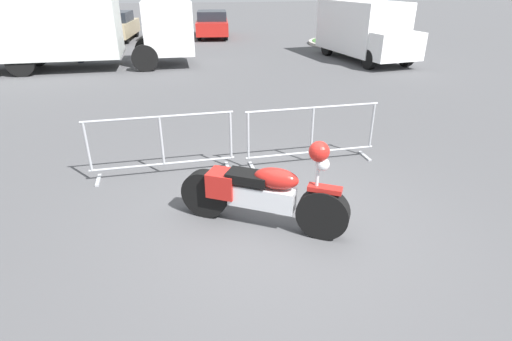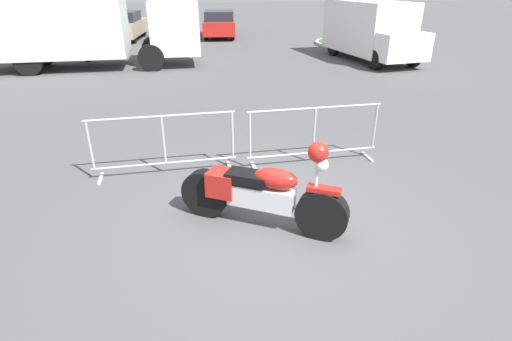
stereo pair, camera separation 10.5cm
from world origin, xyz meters
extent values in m
plane|color=#4C4C4F|center=(0.00, 0.00, 0.00)|extent=(120.00, 120.00, 0.00)
cylinder|color=black|center=(0.46, -0.36, 0.34)|extent=(0.69, 0.51, 0.69)
cylinder|color=black|center=(-0.98, 0.47, 0.34)|extent=(0.69, 0.51, 0.69)
cube|color=silver|center=(-0.26, 0.06, 0.45)|extent=(0.91, 0.68, 0.30)
ellipsoid|color=#B21E19|center=(-0.09, -0.04, 0.75)|extent=(0.66, 0.54, 0.28)
cube|color=black|center=(-0.43, 0.15, 0.71)|extent=(0.64, 0.54, 0.13)
cube|color=#B21E19|center=(-0.75, 0.34, 0.56)|extent=(0.51, 0.49, 0.34)
cube|color=#B21E19|center=(0.46, -0.36, 0.71)|extent=(0.45, 0.35, 0.06)
cylinder|color=silver|center=(0.37, -0.31, 0.86)|extent=(0.06, 0.06, 0.48)
sphere|color=silver|center=(0.42, -0.34, 1.04)|extent=(0.17, 0.17, 0.17)
sphere|color=#B21E19|center=(0.37, -0.31, 1.21)|extent=(0.26, 0.26, 0.26)
cylinder|color=#9EA0A5|center=(-1.59, 1.95, 1.05)|extent=(2.47, 0.13, 0.04)
cylinder|color=#9EA0A5|center=(-1.59, 1.95, 0.20)|extent=(2.47, 0.13, 0.04)
cylinder|color=#9EA0A5|center=(-2.77, 1.90, 0.62)|extent=(0.05, 0.05, 0.85)
cylinder|color=#9EA0A5|center=(-1.59, 1.95, 0.62)|extent=(0.05, 0.05, 0.85)
cylinder|color=#9EA0A5|center=(-0.41, 1.99, 0.62)|extent=(0.05, 0.05, 0.85)
cube|color=#9EA0A5|center=(-2.70, 1.91, 0.01)|extent=(0.08, 0.44, 0.03)
cube|color=#9EA0A5|center=(-0.48, 1.98, 0.01)|extent=(0.08, 0.44, 0.03)
cylinder|color=#9EA0A5|center=(1.07, 1.95, 1.05)|extent=(2.47, 0.13, 0.04)
cylinder|color=#9EA0A5|center=(1.07, 1.95, 0.20)|extent=(2.47, 0.13, 0.04)
cylinder|color=#9EA0A5|center=(-0.11, 1.90, 0.62)|extent=(0.05, 0.05, 0.85)
cylinder|color=#9EA0A5|center=(1.07, 1.95, 0.62)|extent=(0.05, 0.05, 0.85)
cylinder|color=#9EA0A5|center=(2.25, 1.99, 0.62)|extent=(0.05, 0.05, 0.85)
cube|color=#9EA0A5|center=(-0.04, 1.91, 0.01)|extent=(0.08, 0.44, 0.03)
cube|color=#9EA0A5|center=(2.18, 1.98, 0.01)|extent=(0.08, 0.44, 0.03)
cube|color=silver|center=(-5.71, 11.91, 1.73)|extent=(5.02, 2.35, 2.50)
cube|color=silver|center=(-1.41, 11.95, 1.43)|extent=(1.82, 2.20, 1.90)
cylinder|color=black|center=(-2.35, 12.91, 0.48)|extent=(0.96, 0.29, 0.96)
cylinder|color=black|center=(-2.33, 10.98, 0.48)|extent=(0.96, 0.29, 0.96)
cylinder|color=black|center=(-6.57, 12.86, 0.48)|extent=(0.96, 0.29, 0.96)
cylinder|color=black|center=(-6.55, 10.93, 0.48)|extent=(0.96, 0.29, 0.96)
cube|color=white|center=(6.48, 11.92, 1.31)|extent=(2.56, 4.34, 2.00)
cube|color=white|center=(6.84, 9.45, 0.84)|extent=(2.01, 1.16, 1.00)
cylinder|color=black|center=(7.61, 9.96, 0.36)|extent=(0.34, 0.75, 0.72)
cylinder|color=black|center=(5.95, 9.73, 0.36)|extent=(0.34, 0.75, 0.72)
cylinder|color=black|center=(7.15, 13.23, 0.36)|extent=(0.34, 0.75, 0.72)
cylinder|color=black|center=(5.48, 12.99, 0.36)|extent=(0.34, 0.75, 0.72)
cube|color=#B7BABF|center=(-9.69, 19.83, 0.58)|extent=(2.10, 4.27, 0.67)
cube|color=#1E232B|center=(-9.71, 19.68, 1.16)|extent=(1.75, 2.26, 0.48)
cylinder|color=black|center=(-10.26, 21.21, 0.31)|extent=(0.27, 0.63, 0.61)
cylinder|color=black|center=(-8.86, 21.06, 0.31)|extent=(0.27, 0.63, 0.61)
cylinder|color=black|center=(-9.13, 18.44, 0.31)|extent=(0.27, 0.63, 0.61)
cube|color=yellow|center=(-7.01, 19.86, 0.58)|extent=(2.09, 4.26, 0.67)
cube|color=#1E232B|center=(-7.02, 19.72, 1.15)|extent=(1.75, 2.25, 0.48)
cylinder|color=black|center=(-7.57, 21.24, 0.31)|extent=(0.27, 0.63, 0.61)
cylinder|color=black|center=(-6.17, 21.09, 0.31)|extent=(0.27, 0.63, 0.61)
cylinder|color=black|center=(-7.84, 18.63, 0.31)|extent=(0.27, 0.63, 0.61)
cylinder|color=black|center=(-6.45, 18.48, 0.31)|extent=(0.27, 0.63, 0.61)
cube|color=tan|center=(-4.32, 19.99, 0.63)|extent=(2.28, 4.63, 0.73)
cube|color=#1E232B|center=(-4.33, 19.84, 1.26)|extent=(1.90, 2.45, 0.52)
cylinder|color=black|center=(-4.93, 21.49, 0.33)|extent=(0.30, 0.68, 0.66)
cylinder|color=black|center=(-3.41, 21.33, 0.33)|extent=(0.30, 0.68, 0.66)
cylinder|color=black|center=(-5.23, 18.65, 0.33)|extent=(0.30, 0.68, 0.66)
cylinder|color=black|center=(-3.71, 18.49, 0.33)|extent=(0.30, 0.68, 0.66)
cube|color=white|center=(-1.63, 19.68, 0.64)|extent=(2.28, 4.65, 0.73)
cube|color=#1E232B|center=(-1.65, 19.53, 1.26)|extent=(1.91, 2.46, 0.52)
cylinder|color=black|center=(-2.24, 21.19, 0.33)|extent=(0.30, 0.69, 0.67)
cylinder|color=black|center=(-0.72, 21.02, 0.33)|extent=(0.30, 0.69, 0.67)
cylinder|color=black|center=(-2.54, 18.34, 0.33)|extent=(0.30, 0.69, 0.67)
cylinder|color=black|center=(-1.02, 18.17, 0.33)|extent=(0.30, 0.69, 0.67)
cube|color=#B21E19|center=(1.06, 20.21, 0.61)|extent=(2.20, 4.48, 0.70)
cube|color=#1E232B|center=(1.04, 20.06, 1.22)|extent=(1.84, 2.37, 0.50)
cylinder|color=black|center=(0.47, 21.67, 0.32)|extent=(0.29, 0.66, 0.64)
cylinder|color=black|center=(1.94, 21.51, 0.32)|extent=(0.29, 0.66, 0.64)
cylinder|color=black|center=(0.18, 18.92, 0.32)|extent=(0.29, 0.66, 0.64)
cylinder|color=black|center=(1.65, 18.76, 0.32)|extent=(0.29, 0.66, 0.64)
cylinder|color=#262838|center=(-5.07, 13.28, 0.42)|extent=(0.33, 0.33, 0.85)
cylinder|color=#2D4C8C|center=(-5.07, 13.28, 1.16)|extent=(0.46, 0.46, 0.62)
sphere|color=tan|center=(-5.07, 13.28, 1.58)|extent=(0.22, 0.22, 0.22)
cylinder|color=#ADA89E|center=(7.97, 16.00, 0.07)|extent=(4.49, 4.49, 0.14)
cylinder|color=#38662D|center=(7.97, 16.00, 0.15)|extent=(4.13, 4.13, 0.02)
sphere|color=#33702D|center=(6.83, 15.97, 0.50)|extent=(0.85, 0.85, 0.85)
sphere|color=#3D7A38|center=(8.86, 15.25, 0.54)|extent=(0.94, 0.94, 0.94)
camera|label=1|loc=(-1.25, -4.53, 3.09)|focal=28.00mm
camera|label=2|loc=(-1.15, -4.55, 3.09)|focal=28.00mm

